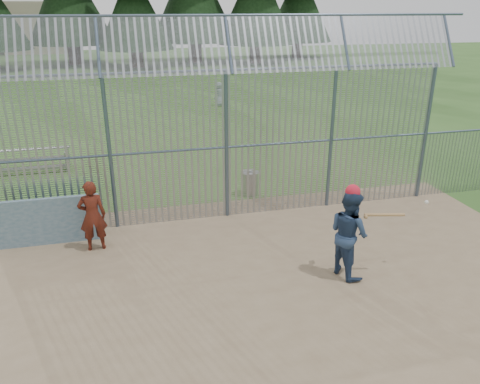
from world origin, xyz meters
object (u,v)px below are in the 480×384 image
object	(u,v)px
dugout_wall	(48,221)
bleacher	(26,160)
trash_can	(250,183)
onlooker	(92,216)
batter	(349,233)

from	to	relation	value
dugout_wall	bleacher	size ratio (longest dim) A/B	0.83
dugout_wall	trash_can	size ratio (longest dim) A/B	3.05
dugout_wall	onlooker	xyz separation A→B (m)	(1.10, -0.54, 0.27)
trash_can	bleacher	distance (m)	8.22
onlooker	trash_can	bearing A→B (deg)	-155.32
batter	trash_can	bearing A→B (deg)	-4.82
batter	dugout_wall	bearing A→B (deg)	50.72
onlooker	bleacher	distance (m)	7.11
dugout_wall	onlooker	world-z (taller)	onlooker
batter	bleacher	distance (m)	12.09
batter	onlooker	xyz separation A→B (m)	(-5.37, 2.47, -0.10)
onlooker	trash_can	world-z (taller)	onlooker
bleacher	batter	bearing A→B (deg)	-48.55
onlooker	bleacher	size ratio (longest dim) A/B	0.58
onlooker	trash_can	distance (m)	5.22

